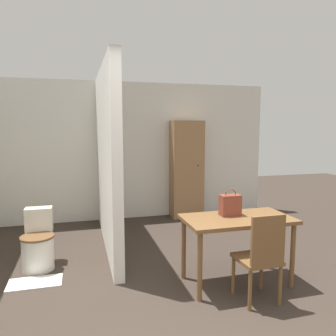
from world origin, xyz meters
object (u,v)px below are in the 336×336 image
Objects in this scene: wooden_chair at (261,256)px; toilet at (38,244)px; dining_table at (237,226)px; wooden_cabinet at (187,169)px; handbag at (230,205)px.

toilet is at bearing 145.09° from wooden_chair.
dining_table is 2.73m from wooden_cabinet.
handbag is at bearing -23.41° from toilet.
toilet is 2.33m from handbag.
handbag is at bearing 115.33° from dining_table.
wooden_cabinet reaches higher than dining_table.
dining_table is at bearing -97.09° from wooden_cabinet.
dining_table is 1.30× the size of wooden_chair.
toilet is at bearing 156.59° from handbag.
handbag reaches higher than dining_table.
wooden_chair reaches higher than toilet.
wooden_cabinet is (2.46, 1.71, 0.62)m from toilet.
dining_table is at bearing -64.67° from handbag.
wooden_chair is 1.29× the size of toilet.
wooden_cabinet reaches higher than wooden_chair.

